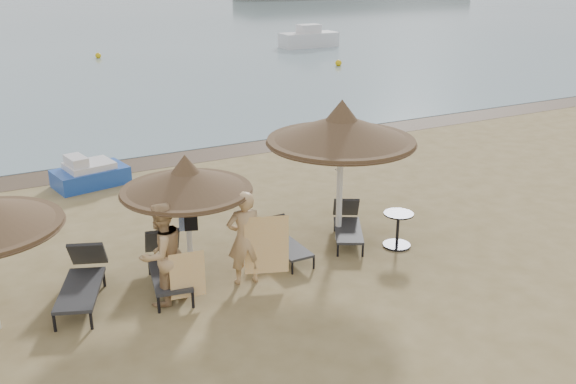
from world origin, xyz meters
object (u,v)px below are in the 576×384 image
palapa_center (186,181)px  lounger_near_right (282,240)px  lounger_near_left (167,263)px  side_table (398,231)px  person_left (161,246)px  pedal_boat (89,174)px  palapa_right (341,130)px  lounger_far_left (83,279)px  lounger_far_right (348,224)px  person_right (245,231)px

palapa_center → lounger_near_right: (2.07, 0.00, -1.69)m
palapa_center → lounger_near_left: 1.70m
lounger_near_left → side_table: lounger_near_left is taller
person_left → lounger_near_left: bearing=-135.6°
lounger_near_left → pedal_boat: (-0.20, 6.52, -0.08)m
lounger_near_right → person_left: person_left is taller
side_table → palapa_right: bearing=136.5°
lounger_far_left → person_left: 1.71m
lounger_near_right → pedal_boat: size_ratio=0.80×
palapa_center → pedal_boat: size_ratio=1.21×
lounger_far_right → person_left: person_left is taller
side_table → lounger_near_left: bearing=171.9°
lounger_far_right → lounger_far_left: bearing=-151.1°
lounger_far_left → person_left: bearing=-11.4°
lounger_near_left → lounger_near_right: bearing=12.0°
palapa_center → lounger_near_right: bearing=0.0°
palapa_center → lounger_far_right: palapa_center is taller
lounger_far_left → person_right: person_right is taller
lounger_far_left → pedal_boat: size_ratio=1.01×
person_right → pedal_boat: person_right is taller
palapa_center → side_table: bearing=-10.1°
lounger_far_left → lounger_near_right: bearing=20.0°
lounger_near_left → pedal_boat: size_ratio=1.01×
lounger_far_right → palapa_center: bearing=-150.4°
palapa_right → pedal_boat: palapa_right is taller
lounger_near_right → pedal_boat: pedal_boat is taller
lounger_far_left → lounger_near_left: size_ratio=1.00×
lounger_near_left → person_right: size_ratio=0.97×
side_table → person_left: bearing=179.8°
palapa_right → lounger_near_right: (-1.49, -0.11, -2.24)m
lounger_far_left → palapa_right: bearing=21.2°
lounger_near_left → lounger_near_right: (2.57, 0.08, -0.08)m
palapa_center → person_right: bearing=-42.3°
palapa_right → person_left: palapa_right is taller
lounger_near_left → person_left: person_left is taller
palapa_right → side_table: bearing=-43.5°
lounger_near_right → pedal_boat: bearing=112.1°
lounger_near_left → lounger_far_left: bearing=-174.1°
palapa_right → lounger_near_left: (-4.07, -0.20, -2.16)m
person_left → pedal_boat: size_ratio=1.07×
lounger_far_right → person_right: person_right is taller
lounger_far_left → person_right: 3.15m
person_right → lounger_near_right: bearing=-136.9°
lounger_near_right → lounger_near_left: bearing=-179.4°
palapa_center → person_left: 1.43m
side_table → person_left: 5.37m
lounger_near_right → side_table: (2.45, -0.80, 0.03)m
lounger_far_right → pedal_boat: (-4.48, 6.37, -0.02)m
palapa_center → lounger_near_right: palapa_center is taller
palapa_right → person_right: (-2.70, -0.89, -1.46)m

